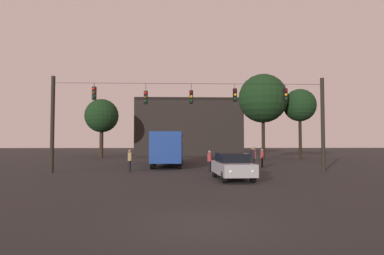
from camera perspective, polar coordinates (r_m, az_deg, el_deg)
The scene contains 13 objects.
ground_plane at distance 33.24m, azimuth -0.89°, elevation -6.30°, with size 168.00×168.00×0.00m, color black.
overhead_signal_span at distance 23.61m, azimuth -0.36°, elevation 2.25°, with size 19.97×0.44×6.92m.
city_bus at distance 30.56m, azimuth -4.09°, elevation -3.13°, with size 2.70×11.04×3.00m.
car_near_right at distance 19.04m, azimuth 7.09°, elevation -6.69°, with size 2.07×4.42×1.52m.
pedestrian_crossing_left at distance 25.31m, azimuth 10.65°, elevation -5.11°, with size 0.25×0.37×1.79m.
pedestrian_crossing_center at distance 27.50m, azimuth 10.84°, elevation -5.11°, with size 0.25×0.37×1.64m.
pedestrian_crossing_right at distance 24.23m, azimuth -10.88°, elevation -5.49°, with size 0.25×0.37×1.62m.
pedestrian_near_bus at distance 23.73m, azimuth 3.12°, elevation -5.72°, with size 0.34×0.42×1.55m.
pedestrian_trailing at distance 28.42m, azimuth 12.22°, elevation -5.08°, with size 0.35×0.42×1.59m.
corner_building at distance 57.73m, azimuth -0.67°, elevation -0.12°, with size 17.31×13.64×9.24m.
tree_left_silhouette at distance 41.51m, azimuth 12.35°, elevation 4.99°, with size 6.07×6.07×10.64m.
tree_behind_building at distance 47.28m, azimuth -15.58°, elevation 1.96°, with size 4.69×4.69×8.20m.
tree_right_far at distance 43.25m, azimuth 18.40°, elevation 3.68°, with size 4.09×4.09×8.87m.
Camera 1 is at (-0.65, -8.66, 2.18)m, focal length 30.35 mm.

